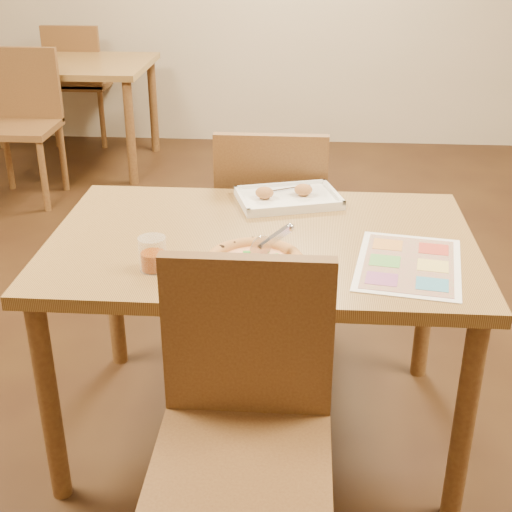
# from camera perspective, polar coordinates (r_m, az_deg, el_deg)

# --- Properties ---
(room) EXTENTS (7.00, 7.00, 7.00)m
(room) POSITION_cam_1_polar(r_m,az_deg,el_deg) (2.01, 0.51, 18.10)
(room) COLOR #321F0D
(room) RESTS_ON ground
(dining_table) EXTENTS (1.30, 0.85, 0.72)m
(dining_table) POSITION_cam_1_polar(r_m,az_deg,el_deg) (2.22, 0.44, -0.55)
(dining_table) COLOR olive
(dining_table) RESTS_ON ground
(chair_near) EXTENTS (0.42, 0.42, 0.47)m
(chair_near) POSITION_cam_1_polar(r_m,az_deg,el_deg) (1.74, -0.90, -11.34)
(chair_near) COLOR brown
(chair_near) RESTS_ON ground
(chair_far) EXTENTS (0.42, 0.42, 0.47)m
(chair_far) POSITION_cam_1_polar(r_m,az_deg,el_deg) (2.79, 1.25, 3.62)
(chair_far) COLOR brown
(chair_far) RESTS_ON ground
(bg_table) EXTENTS (1.30, 0.85, 0.72)m
(bg_table) POSITION_cam_1_polar(r_m,az_deg,el_deg) (5.18, -15.85, 13.79)
(bg_table) COLOR olive
(bg_table) RESTS_ON ground
(bg_chair_near) EXTENTS (0.42, 0.42, 0.47)m
(bg_chair_near) POSITION_cam_1_polar(r_m,az_deg,el_deg) (4.65, -18.14, 11.34)
(bg_chair_near) COLOR brown
(bg_chair_near) RESTS_ON ground
(bg_chair_far) EXTENTS (0.42, 0.42, 0.47)m
(bg_chair_far) POSITION_cam_1_polar(r_m,az_deg,el_deg) (5.66, -14.11, 14.21)
(bg_chair_far) COLOR brown
(bg_chair_far) RESTS_ON ground
(plate) EXTENTS (0.35, 0.35, 0.02)m
(plate) POSITION_cam_1_polar(r_m,az_deg,el_deg) (1.97, -0.00, -1.11)
(plate) COLOR white
(plate) RESTS_ON dining_table
(pizza) EXTENTS (0.28, 0.28, 0.04)m
(pizza) POSITION_cam_1_polar(r_m,az_deg,el_deg) (1.96, -0.11, -0.52)
(pizza) COLOR #E18F4C
(pizza) RESTS_ON plate
(pizza_cutter) EXTENTS (0.11, 0.09, 0.08)m
(pizza_cutter) POSITION_cam_1_polar(r_m,az_deg,el_deg) (1.97, 1.22, 1.24)
(pizza_cutter) COLOR silver
(pizza_cutter) RESTS_ON pizza
(appetizer_tray) EXTENTS (0.39, 0.32, 0.06)m
(appetizer_tray) POSITION_cam_1_polar(r_m,az_deg,el_deg) (2.46, 2.55, 4.64)
(appetizer_tray) COLOR white
(appetizer_tray) RESTS_ON dining_table
(glass_tumbler) EXTENTS (0.08, 0.08, 0.10)m
(glass_tumbler) POSITION_cam_1_polar(r_m,az_deg,el_deg) (1.99, -8.25, 0.02)
(glass_tumbler) COLOR #88380A
(glass_tumbler) RESTS_ON dining_table
(menu) EXTENTS (0.35, 0.44, 0.00)m
(menu) POSITION_cam_1_polar(r_m,az_deg,el_deg) (2.06, 12.12, -0.63)
(menu) COLOR white
(menu) RESTS_ON dining_table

